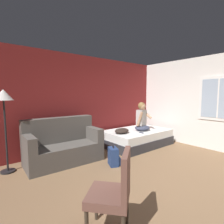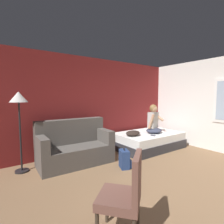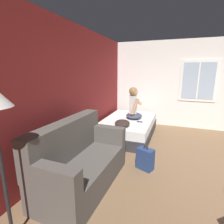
{
  "view_description": "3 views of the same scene",
  "coord_description": "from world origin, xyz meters",
  "px_view_note": "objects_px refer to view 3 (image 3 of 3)",
  "views": [
    {
      "loc": [
        -2.56,
        -1.51,
        1.6
      ],
      "look_at": [
        0.4,
        2.17,
        1.12
      ],
      "focal_mm": 28.0,
      "sensor_mm": 36.0,
      "label": 1
    },
    {
      "loc": [
        -2.56,
        -1.51,
        1.6
      ],
      "look_at": [
        0.15,
        2.33,
        1.18
      ],
      "focal_mm": 28.0,
      "sensor_mm": 36.0,
      "label": 2
    },
    {
      "loc": [
        -3.12,
        1.0,
        1.81
      ],
      "look_at": [
        0.12,
        2.19,
        0.97
      ],
      "focal_mm": 28.0,
      "sensor_mm": 36.0,
      "label": 3
    }
  ],
  "objects_px": {
    "couch": "(80,161)",
    "throw_pillow": "(122,123)",
    "cell_phone": "(140,122)",
    "backpack": "(145,159)",
    "person_seated": "(134,106)",
    "bed": "(128,127)"
  },
  "relations": [
    {
      "from": "couch",
      "to": "throw_pillow",
      "type": "bearing_deg",
      "value": -6.01
    },
    {
      "from": "throw_pillow",
      "to": "cell_phone",
      "type": "distance_m",
      "value": 0.58
    },
    {
      "from": "couch",
      "to": "backpack",
      "type": "xyz_separation_m",
      "value": [
        0.8,
        -0.91,
        -0.2
      ]
    },
    {
      "from": "person_seated",
      "to": "cell_phone",
      "type": "bearing_deg",
      "value": -139.83
    },
    {
      "from": "throw_pillow",
      "to": "cell_phone",
      "type": "bearing_deg",
      "value": -34.73
    },
    {
      "from": "person_seated",
      "to": "bed",
      "type": "bearing_deg",
      "value": 129.6
    },
    {
      "from": "couch",
      "to": "backpack",
      "type": "distance_m",
      "value": 1.23
    },
    {
      "from": "couch",
      "to": "throw_pillow",
      "type": "distance_m",
      "value": 1.72
    },
    {
      "from": "bed",
      "to": "cell_phone",
      "type": "height_order",
      "value": "cell_phone"
    },
    {
      "from": "person_seated",
      "to": "cell_phone",
      "type": "height_order",
      "value": "person_seated"
    },
    {
      "from": "bed",
      "to": "couch",
      "type": "xyz_separation_m",
      "value": [
        -2.37,
        0.16,
        0.16
      ]
    },
    {
      "from": "person_seated",
      "to": "backpack",
      "type": "distance_m",
      "value": 1.89
    },
    {
      "from": "couch",
      "to": "cell_phone",
      "type": "xyz_separation_m",
      "value": [
        2.18,
        -0.51,
        0.09
      ]
    },
    {
      "from": "throw_pillow",
      "to": "cell_phone",
      "type": "xyz_separation_m",
      "value": [
        0.48,
        -0.33,
        -0.07
      ]
    },
    {
      "from": "couch",
      "to": "person_seated",
      "type": "height_order",
      "value": "person_seated"
    },
    {
      "from": "cell_phone",
      "to": "throw_pillow",
      "type": "bearing_deg",
      "value": 144.68
    },
    {
      "from": "backpack",
      "to": "person_seated",
      "type": "bearing_deg",
      "value": 21.06
    },
    {
      "from": "bed",
      "to": "cell_phone",
      "type": "relative_size",
      "value": 14.29
    },
    {
      "from": "couch",
      "to": "person_seated",
      "type": "xyz_separation_m",
      "value": [
        2.46,
        -0.27,
        0.44
      ]
    },
    {
      "from": "person_seated",
      "to": "throw_pillow",
      "type": "distance_m",
      "value": 0.82
    },
    {
      "from": "bed",
      "to": "person_seated",
      "type": "relative_size",
      "value": 2.35
    },
    {
      "from": "bed",
      "to": "cell_phone",
      "type": "distance_m",
      "value": 0.47
    }
  ]
}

